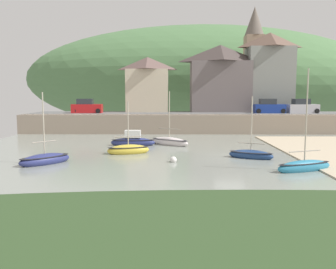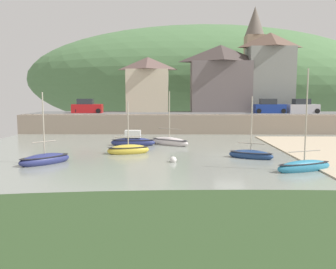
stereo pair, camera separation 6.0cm
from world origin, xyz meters
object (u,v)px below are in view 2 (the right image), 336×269
Objects in this scene: motorboat_with_cabin at (304,166)px; parked_car_by_wall at (269,107)px; sailboat_white_hull at (45,159)px; waterfront_building_centre at (220,78)px; sailboat_tall_mast at (133,141)px; sailboat_blue_trim at (251,155)px; sailboat_far_left at (169,142)px; waterfront_building_left at (148,84)px; mooring_buoy at (173,160)px; fishing_boat_green at (128,150)px; parked_car_end_of_row at (303,107)px; church_with_spire at (254,58)px; parked_car_near_slipway at (87,107)px; waterfront_building_right at (270,72)px.

parked_car_by_wall is at bearing 58.98° from motorboat_with_cabin.
waterfront_building_centre is at bearing 13.96° from sailboat_white_hull.
sailboat_tall_mast is 10.78m from sailboat_white_hull.
sailboat_far_left is at bearing 157.21° from sailboat_blue_trim.
sailboat_far_left is (3.34, -18.56, -6.15)m from waterfront_building_left.
mooring_buoy is at bearing -139.29° from sailboat_blue_trim.
parked_car_by_wall is at bearing 0.54° from sailboat_white_hull.
mooring_buoy is at bearing -61.86° from fishing_boat_green.
waterfront_building_left is 22.11m from parked_car_end_of_row.
parked_car_by_wall is at bearing -87.60° from church_with_spire.
mooring_buoy is (3.69, -27.46, -6.32)m from waterfront_building_left.
waterfront_building_centre is at bearing 75.67° from mooring_buoy.
fishing_boat_green reaches higher than mooring_buoy.
waterfront_building_left is at bearing -166.37° from church_with_spire.
sailboat_blue_trim is 1.21× the size of parked_car_end_of_row.
church_with_spire is at bearing 16.73° from parked_car_near_slipway.
parked_car_end_of_row reaches higher than sailboat_tall_mast.
motorboat_with_cabin is 14.13m from fishing_boat_green.
parked_car_near_slipway is (-8.10, -4.50, -3.27)m from waterfront_building_left.
waterfront_building_centre is 7.80m from church_with_spire.
sailboat_far_left reaches higher than sailboat_tall_mast.
church_with_spire is 27.08m from parked_car_near_slipway.
parked_car_by_wall is (13.52, 14.06, 2.88)m from sailboat_far_left.
fishing_boat_green is (-12.40, 6.79, -0.01)m from motorboat_with_cabin.
sailboat_blue_trim is at bearing -37.09° from sailboat_white_hull.
waterfront_building_left is at bearing 135.72° from sailboat_far_left.
waterfront_building_left is at bearing 89.80° from sailboat_tall_mast.
waterfront_building_left is 1.16× the size of motorboat_with_cabin.
mooring_buoy is (3.93, -8.59, -0.26)m from sailboat_tall_mast.
waterfront_building_left is 28.28m from sailboat_blue_trim.
sailboat_white_hull is 9.33m from mooring_buoy.
sailboat_white_hull is at bearing -141.68° from parked_car_end_of_row.
parked_car_end_of_row is (4.89, -8.50, -7.49)m from church_with_spire.
sailboat_tall_mast is 0.81× the size of sailboat_white_hull.
waterfront_building_right is 2.09× the size of sailboat_far_left.
parked_car_end_of_row is (29.49, 0.00, 0.00)m from parked_car_near_slipway.
sailboat_blue_trim is at bearing -92.01° from waterfront_building_centre.
parked_car_end_of_row is (21.50, 19.15, 2.89)m from fishing_boat_green.
waterfront_building_centre is 18.65× the size of mooring_buoy.
sailboat_tall_mast is 0.94× the size of fishing_boat_green.
fishing_boat_green is 5.38m from mooring_buoy.
sailboat_blue_trim is (-0.91, -25.80, -7.06)m from waterfront_building_centre.
sailboat_far_left reaches higher than parked_car_end_of_row.
fishing_boat_green is at bearing -69.69° from parked_car_near_slipway.
mooring_buoy is (-6.11, -1.66, -0.13)m from sailboat_blue_trim.
sailboat_blue_trim reaches higher than parked_car_end_of_row.
waterfront_building_centre is at bearing 11.13° from parked_car_near_slipway.
waterfront_building_centre reaches higher than sailboat_far_left.
sailboat_tall_mast is 1.04× the size of parked_car_near_slipway.
motorboat_with_cabin is at bearing -42.20° from sailboat_tall_mast.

